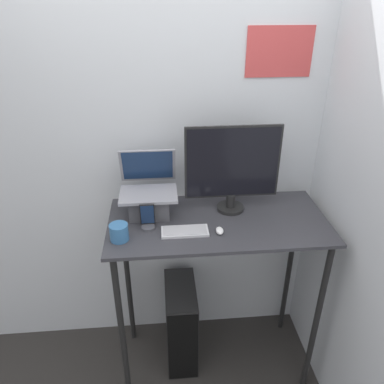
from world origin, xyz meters
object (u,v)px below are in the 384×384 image
(mouse, at_px, (220,231))
(computer_tower, at_px, (181,323))
(monitor, at_px, (232,168))
(cell_phone, at_px, (148,220))
(laptop, at_px, (149,198))
(keyboard, at_px, (185,231))

(mouse, distance_m, computer_tower, 0.90)
(monitor, xyz_separation_m, cell_phone, (-0.47, -0.16, -0.21))
(laptop, xyz_separation_m, computer_tower, (0.16, -0.03, -0.94))
(laptop, height_order, keyboard, laptop)
(laptop, bearing_deg, monitor, 0.90)
(mouse, relative_size, cell_phone, 0.43)
(laptop, height_order, computer_tower, laptop)
(keyboard, height_order, cell_phone, cell_phone)
(laptop, relative_size, keyboard, 1.42)
(monitor, distance_m, computer_tower, 1.14)
(keyboard, relative_size, mouse, 3.86)
(cell_phone, bearing_deg, mouse, -12.09)
(monitor, bearing_deg, computer_tower, -172.27)
(computer_tower, bearing_deg, cell_phone, -145.67)
(monitor, relative_size, mouse, 8.23)
(cell_phone, bearing_deg, monitor, 18.51)
(cell_phone, bearing_deg, computer_tower, 34.33)
(monitor, height_order, mouse, monitor)
(laptop, xyz_separation_m, mouse, (0.36, -0.23, -0.09))
(keyboard, height_order, mouse, mouse)
(monitor, xyz_separation_m, keyboard, (-0.28, -0.22, -0.25))
(keyboard, relative_size, computer_tower, 0.42)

